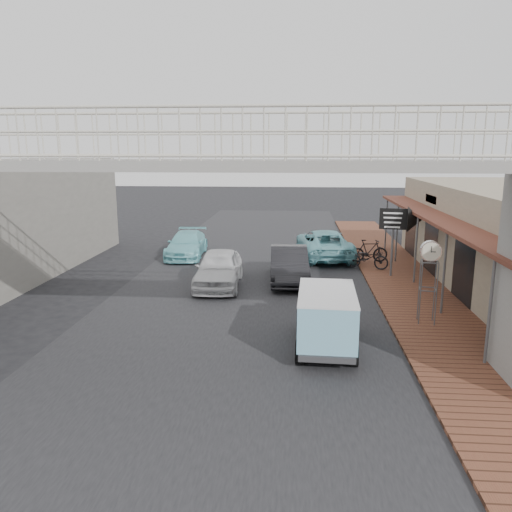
% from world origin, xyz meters
% --- Properties ---
extents(ground, '(120.00, 120.00, 0.00)m').
position_xyz_m(ground, '(0.00, 0.00, 0.00)').
color(ground, black).
rests_on(ground, ground).
extents(road_strip, '(10.00, 60.00, 0.01)m').
position_xyz_m(road_strip, '(0.00, 0.00, 0.01)').
color(road_strip, black).
rests_on(road_strip, ground).
extents(sidewalk, '(3.00, 40.00, 0.10)m').
position_xyz_m(sidewalk, '(6.50, 3.00, 0.05)').
color(sidewalk, brown).
rests_on(sidewalk, ground).
extents(footbridge, '(16.40, 2.40, 6.34)m').
position_xyz_m(footbridge, '(0.00, -4.00, 3.18)').
color(footbridge, gray).
rests_on(footbridge, ground).
extents(building_far_left, '(5.00, 14.00, 5.00)m').
position_xyz_m(building_far_left, '(-11.00, 6.00, 2.50)').
color(building_far_left, gray).
rests_on(building_far_left, ground).
extents(white_hatchback, '(1.92, 4.43, 1.49)m').
position_xyz_m(white_hatchback, '(-1.10, 4.09, 0.74)').
color(white_hatchback, silver).
rests_on(white_hatchback, ground).
extents(dark_sedan, '(1.76, 4.48, 1.45)m').
position_xyz_m(dark_sedan, '(1.73, 5.10, 0.73)').
color(dark_sedan, black).
rests_on(dark_sedan, ground).
extents(angkot_curb, '(2.98, 5.52, 1.47)m').
position_xyz_m(angkot_curb, '(3.45, 9.90, 0.74)').
color(angkot_curb, '#6FB8C1').
rests_on(angkot_curb, ground).
extents(angkot_far, '(2.01, 4.49, 1.28)m').
position_xyz_m(angkot_far, '(-3.66, 9.72, 0.64)').
color(angkot_far, '#7ACCD4').
rests_on(angkot_far, ground).
extents(angkot_van, '(1.72, 3.53, 1.70)m').
position_xyz_m(angkot_van, '(2.88, -2.10, 1.08)').
color(angkot_van, black).
rests_on(angkot_van, ground).
extents(motorcycle_near, '(2.04, 1.29, 1.01)m').
position_xyz_m(motorcycle_near, '(5.30, 7.33, 0.61)').
color(motorcycle_near, black).
rests_on(motorcycle_near, sidewalk).
extents(motorcycle_far, '(1.93, 0.83, 1.12)m').
position_xyz_m(motorcycle_far, '(5.54, 8.64, 0.66)').
color(motorcycle_far, black).
rests_on(motorcycle_far, sidewalk).
extents(street_clock, '(0.67, 0.57, 2.63)m').
position_xyz_m(street_clock, '(6.16, 0.04, 2.28)').
color(street_clock, '#59595B').
rests_on(street_clock, sidewalk).
extents(arrow_sign, '(1.82, 1.18, 3.04)m').
position_xyz_m(arrow_sign, '(6.87, 5.89, 2.55)').
color(arrow_sign, '#59595B').
rests_on(arrow_sign, sidewalk).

